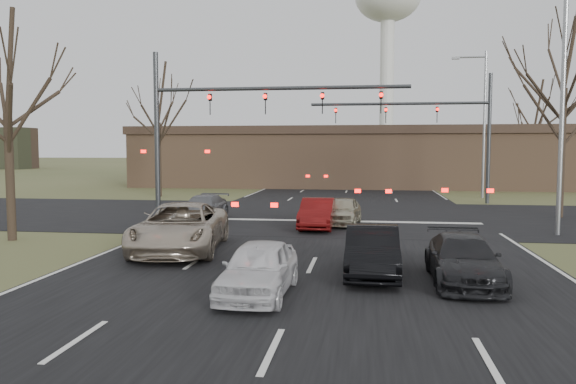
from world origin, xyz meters
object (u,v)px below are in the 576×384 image
at_px(mast_arm_near, 223,113).
at_px(car_grey_ahead, 203,208).
at_px(building, 372,157).
at_px(water_tower, 388,8).
at_px(car_white_sedan, 259,268).
at_px(streetlight_right_near, 558,92).
at_px(car_charcoal_sedan, 463,260).
at_px(streetlight_right_far, 482,116).
at_px(car_red_ahead, 318,213).
at_px(car_black_hatch, 372,251).
at_px(mast_arm_far, 442,122).
at_px(car_silver_ahead, 342,211).
at_px(car_silver_suv, 180,228).

bearing_deg(mast_arm_near, car_grey_ahead, -149.95).
xyz_separation_m(building, water_tower, (4.00, 82.00, 32.80)).
height_order(building, car_white_sedan, building).
relative_size(water_tower, streetlight_right_near, 4.45).
bearing_deg(streetlight_right_near, mast_arm_near, 167.95).
bearing_deg(building, mast_arm_near, -106.13).
bearing_deg(car_charcoal_sedan, car_grey_ahead, 132.99).
xyz_separation_m(streetlight_right_far, car_red_ahead, (-9.82, -16.34, -4.94)).
xyz_separation_m(car_black_hatch, car_grey_ahead, (-7.82, 10.49, -0.06)).
bearing_deg(streetlight_right_far, mast_arm_far, -128.11).
relative_size(water_tower, car_black_hatch, 11.17).
bearing_deg(mast_arm_near, streetlight_right_near, -12.05).
bearing_deg(water_tower, car_white_sedan, -93.29).
bearing_deg(mast_arm_near, car_red_ahead, -26.30).
relative_size(building, mast_arm_near, 3.50).
relative_size(car_grey_ahead, car_silver_ahead, 1.11).
distance_m(streetlight_right_far, car_red_ahead, 19.69).
bearing_deg(car_red_ahead, streetlight_right_near, -3.76).
relative_size(car_red_ahead, car_silver_ahead, 1.06).
relative_size(car_white_sedan, car_charcoal_sedan, 0.90).
bearing_deg(car_red_ahead, mast_arm_far, 61.86).
relative_size(mast_arm_near, car_black_hatch, 3.04).
relative_size(water_tower, car_grey_ahead, 10.84).
bearing_deg(car_silver_ahead, car_black_hatch, -77.90).
bearing_deg(car_grey_ahead, car_silver_ahead, -3.26).
relative_size(car_silver_suv, car_grey_ahead, 1.39).
bearing_deg(building, car_silver_suv, -101.11).
distance_m(car_charcoal_sedan, car_grey_ahead, 14.96).
height_order(streetlight_right_far, car_black_hatch, streetlight_right_far).
xyz_separation_m(water_tower, car_white_sedan, (-6.91, -120.43, -34.83)).
height_order(mast_arm_near, streetlight_right_far, streetlight_right_far).
height_order(car_charcoal_sedan, car_red_ahead, car_red_ahead).
height_order(building, streetlight_right_near, streetlight_right_near).
height_order(mast_arm_near, car_white_sedan, mast_arm_near).
xyz_separation_m(mast_arm_near, car_black_hatch, (6.95, -10.99, -4.42)).
xyz_separation_m(car_black_hatch, car_charcoal_sedan, (2.28, -0.55, -0.06)).
bearing_deg(car_red_ahead, car_silver_ahead, 51.84).
height_order(water_tower, streetlight_right_near, water_tower).
relative_size(car_white_sedan, car_black_hatch, 0.93).
bearing_deg(car_charcoal_sedan, streetlight_right_far, 78.77).
height_order(water_tower, mast_arm_far, water_tower).
bearing_deg(car_red_ahead, car_black_hatch, -75.30).
xyz_separation_m(car_charcoal_sedan, car_red_ahead, (-4.50, 9.20, 0.04)).
bearing_deg(car_grey_ahead, building, 74.14).
xyz_separation_m(streetlight_right_near, car_white_sedan, (-9.73, -10.43, -4.95)).
bearing_deg(car_white_sedan, mast_arm_near, 109.20).
bearing_deg(car_silver_suv, car_charcoal_sedan, -27.83).
relative_size(streetlight_right_far, car_silver_ahead, 2.71).
height_order(car_grey_ahead, car_red_ahead, car_red_ahead).
bearing_deg(car_black_hatch, car_white_sedan, -137.11).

